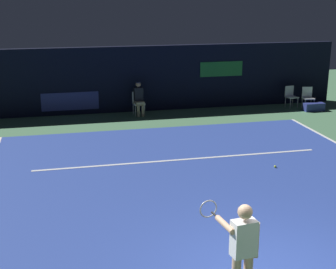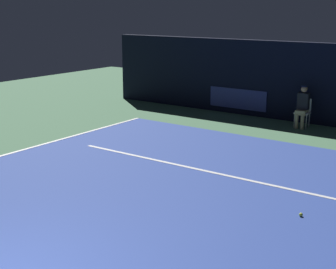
{
  "view_description": "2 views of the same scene",
  "coord_description": "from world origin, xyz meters",
  "px_view_note": "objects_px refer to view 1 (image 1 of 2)",
  "views": [
    {
      "loc": [
        -3.3,
        -6.57,
        4.66
      ],
      "look_at": [
        -0.44,
        5.95,
        0.89
      ],
      "focal_mm": 52.39,
      "sensor_mm": 36.0,
      "label": 1
    },
    {
      "loc": [
        5.41,
        -3.26,
        3.72
      ],
      "look_at": [
        -0.75,
        5.29,
        1.04
      ],
      "focal_mm": 54.18,
      "sensor_mm": 36.0,
      "label": 2
    }
  ],
  "objects_px": {
    "tennis_player": "(242,250)",
    "courtside_chair_far": "(291,95)",
    "tennis_ball": "(275,166)",
    "equipment_bag": "(314,107)",
    "line_judge_on_chair": "(139,98)",
    "courtside_chair_near": "(308,96)"
  },
  "relations": [
    {
      "from": "equipment_bag",
      "to": "tennis_ball",
      "type": "bearing_deg",
      "value": -127.83
    },
    {
      "from": "line_judge_on_chair",
      "to": "courtside_chair_near",
      "type": "relative_size",
      "value": 1.5
    },
    {
      "from": "tennis_player",
      "to": "courtside_chair_far",
      "type": "xyz_separation_m",
      "value": [
        6.92,
        12.29,
        -0.49
      ]
    },
    {
      "from": "line_judge_on_chair",
      "to": "tennis_ball",
      "type": "distance_m",
      "value": 7.25
    },
    {
      "from": "line_judge_on_chair",
      "to": "tennis_ball",
      "type": "bearing_deg",
      "value": -68.57
    },
    {
      "from": "tennis_player",
      "to": "line_judge_on_chair",
      "type": "relative_size",
      "value": 1.31
    },
    {
      "from": "tennis_ball",
      "to": "courtside_chair_near",
      "type": "bearing_deg",
      "value": 55.58
    },
    {
      "from": "courtside_chair_far",
      "to": "equipment_bag",
      "type": "relative_size",
      "value": 1.05
    },
    {
      "from": "line_judge_on_chair",
      "to": "courtside_chair_far",
      "type": "distance_m",
      "value": 6.39
    },
    {
      "from": "line_judge_on_chair",
      "to": "courtside_chair_near",
      "type": "height_order",
      "value": "line_judge_on_chair"
    },
    {
      "from": "tennis_player",
      "to": "courtside_chair_far",
      "type": "distance_m",
      "value": 14.11
    },
    {
      "from": "courtside_chair_near",
      "to": "equipment_bag",
      "type": "height_order",
      "value": "courtside_chair_near"
    },
    {
      "from": "courtside_chair_near",
      "to": "tennis_ball",
      "type": "height_order",
      "value": "courtside_chair_near"
    },
    {
      "from": "courtside_chair_far",
      "to": "line_judge_on_chair",
      "type": "bearing_deg",
      "value": 179.61
    },
    {
      "from": "line_judge_on_chair",
      "to": "equipment_bag",
      "type": "bearing_deg",
      "value": -7.06
    },
    {
      "from": "tennis_player",
      "to": "courtside_chair_near",
      "type": "bearing_deg",
      "value": 57.83
    },
    {
      "from": "tennis_player",
      "to": "equipment_bag",
      "type": "relative_size",
      "value": 2.06
    },
    {
      "from": "courtside_chair_near",
      "to": "equipment_bag",
      "type": "relative_size",
      "value": 1.05
    },
    {
      "from": "tennis_ball",
      "to": "courtside_chair_far",
      "type": "bearing_deg",
      "value": 60.69
    },
    {
      "from": "tennis_player",
      "to": "courtside_chair_far",
      "type": "relative_size",
      "value": 1.97
    },
    {
      "from": "courtside_chair_near",
      "to": "tennis_player",
      "type": "bearing_deg",
      "value": -122.17
    },
    {
      "from": "tennis_player",
      "to": "courtside_chair_far",
      "type": "bearing_deg",
      "value": 60.6
    }
  ]
}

